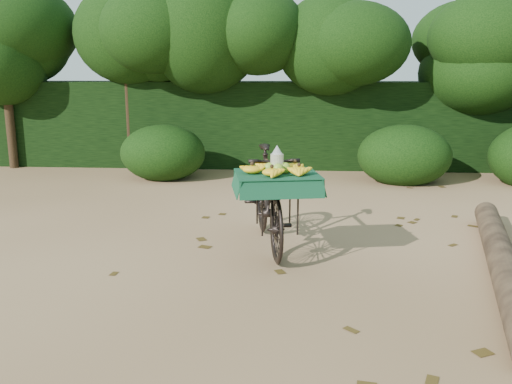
{
  "coord_description": "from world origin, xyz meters",
  "views": [
    {
      "loc": [
        -0.47,
        -5.71,
        2.0
      ],
      "look_at": [
        -0.9,
        -0.13,
        0.76
      ],
      "focal_mm": 38.0,
      "sensor_mm": 36.0,
      "label": 1
    }
  ],
  "objects": [
    {
      "name": "fallen_log",
      "position": [
        1.61,
        -0.36,
        0.15
      ],
      "size": [
        1.25,
        3.97,
        0.29
      ],
      "primitive_type": "cylinder",
      "rotation": [
        1.57,
        0.0,
        -0.24
      ],
      "color": "brown",
      "rests_on": "ground"
    },
    {
      "name": "tree_row",
      "position": [
        -0.65,
        5.5,
        2.0
      ],
      "size": [
        14.5,
        2.0,
        4.0
      ],
      "primitive_type": null,
      "color": "black",
      "rests_on": "ground"
    },
    {
      "name": "ground",
      "position": [
        0.0,
        0.0,
        0.0
      ],
      "size": [
        80.0,
        80.0,
        0.0
      ],
      "primitive_type": "plane",
      "color": "tan",
      "rests_on": "ground"
    },
    {
      "name": "vendor_bicycle",
      "position": [
        -0.78,
        0.34,
        0.6
      ],
      "size": [
        1.05,
        2.02,
        1.18
      ],
      "rotation": [
        0.0,
        0.0,
        0.19
      ],
      "color": "black",
      "rests_on": "ground"
    },
    {
      "name": "leaf_litter",
      "position": [
        0.0,
        0.65,
        0.01
      ],
      "size": [
        7.0,
        7.3,
        0.01
      ],
      "primitive_type": null,
      "color": "#453312",
      "rests_on": "ground"
    },
    {
      "name": "hedge_backdrop",
      "position": [
        0.0,
        6.3,
        0.9
      ],
      "size": [
        26.0,
        1.8,
        1.8
      ],
      "primitive_type": "cube",
      "color": "black",
      "rests_on": "ground"
    },
    {
      "name": "bush_clumps",
      "position": [
        0.5,
        4.3,
        0.45
      ],
      "size": [
        8.8,
        1.7,
        0.9
      ],
      "primitive_type": null,
      "color": "black",
      "rests_on": "ground"
    }
  ]
}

